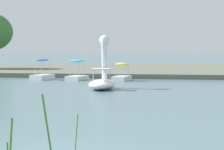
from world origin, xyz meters
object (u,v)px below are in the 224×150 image
(swan_boat, at_px, (102,77))
(pedal_boat_blue, at_px, (42,74))
(pedal_boat_cyan, at_px, (77,74))
(pedal_boat_yellow, at_px, (122,75))

(swan_boat, relative_size, pedal_boat_blue, 1.53)
(pedal_boat_cyan, distance_m, pedal_boat_blue, 2.66)
(pedal_boat_cyan, relative_size, pedal_boat_blue, 0.99)
(swan_boat, xyz_separation_m, pedal_boat_yellow, (0.33, 6.01, -0.26))
(swan_boat, bearing_deg, pedal_boat_cyan, 116.24)
(pedal_boat_yellow, distance_m, pedal_boat_cyan, 3.31)
(pedal_boat_yellow, bearing_deg, pedal_boat_blue, 179.69)
(swan_boat, relative_size, pedal_boat_cyan, 1.55)
(swan_boat, height_order, pedal_boat_cyan, swan_boat)
(swan_boat, distance_m, pedal_boat_blue, 8.26)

